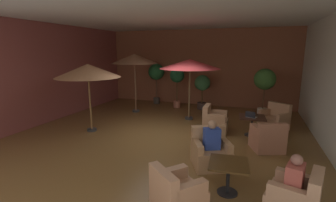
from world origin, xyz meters
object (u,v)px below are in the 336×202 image
cafe_table_front_left (252,121)px  potted_tree_mid_right (177,78)px  armchair_front_right_east (211,152)px  armchair_front_left_east (268,139)px  cafe_table_front_right (228,170)px  armchair_front_right_south (177,195)px  armchair_front_left_south (274,120)px  patio_umbrella_tall_red (88,71)px  open_laptop (251,116)px  patio_umbrella_center_beige (190,64)px  patron_by_window (212,136)px  iced_drink_cup (249,116)px  armchair_front_left_north (214,122)px  patio_umbrella_near_wall (135,59)px  potted_tree_left_corner (265,83)px  potted_tree_right_corner (202,86)px  patron_blue_shirt (295,177)px  potted_tree_mid_left (156,74)px  armchair_front_right_north (295,199)px

cafe_table_front_left → potted_tree_mid_right: (-3.47, 2.93, 0.92)m
armchair_front_right_east → armchair_front_left_east: bearing=47.7°
cafe_table_front_right → armchair_front_right_south: size_ratio=0.75×
armchair_front_left_south → patio_umbrella_tall_red: patio_umbrella_tall_red is taller
potted_tree_mid_right → open_laptop: bearing=-41.6°
patio_umbrella_tall_red → patio_umbrella_center_beige: 3.73m
patio_umbrella_tall_red → patron_by_window: patio_umbrella_tall_red is taller
patron_by_window → cafe_table_front_right: bearing=-63.4°
armchair_front_right_east → iced_drink_cup: (0.76, 2.41, 0.36)m
armchair_front_left_north → patio_umbrella_near_wall: bearing=157.8°
patio_umbrella_near_wall → potted_tree_left_corner: 5.43m
potted_tree_right_corner → iced_drink_cup: (2.17, -3.12, -0.41)m
patio_umbrella_tall_red → potted_tree_right_corner: bearing=57.1°
patio_umbrella_center_beige → potted_tree_right_corner: patio_umbrella_center_beige is taller
armchair_front_left_north → armchair_front_left_south: 2.16m
cafe_table_front_left → patron_blue_shirt: bearing=-79.5°
patron_by_window → potted_tree_mid_left: bearing=123.0°
potted_tree_mid_right → potted_tree_right_corner: size_ratio=1.19×
armchair_front_left_east → iced_drink_cup: bearing=118.5°
armchair_front_right_south → patio_umbrella_center_beige: 6.03m
armchair_front_left_south → armchair_front_right_east: 3.82m
cafe_table_front_right → patio_umbrella_tall_red: size_ratio=0.35×
armchair_front_right_east → patio_umbrella_near_wall: (-4.06, 4.01, 2.00)m
cafe_table_front_right → armchair_front_left_north: bearing=103.5°
potted_tree_left_corner → potted_tree_mid_left: (-5.09, 1.02, 0.11)m
patio_umbrella_tall_red → armchair_front_left_east: bearing=3.0°
potted_tree_left_corner → potted_tree_mid_right: 3.87m
armchair_front_left_east → armchair_front_left_south: bearing=81.9°
armchair_front_right_north → patio_umbrella_center_beige: patio_umbrella_center_beige is taller
armchair_front_right_east → armchair_front_left_south: bearing=65.4°
armchair_front_left_east → patio_umbrella_tall_red: size_ratio=0.43×
iced_drink_cup → patron_blue_shirt: bearing=-77.7°
cafe_table_front_right → potted_tree_mid_left: bearing=122.2°
cafe_table_front_left → potted_tree_mid_left: potted_tree_mid_left is taller
iced_drink_cup → armchair_front_left_south: bearing=52.2°
patio_umbrella_near_wall → iced_drink_cup: patio_umbrella_near_wall is taller
potted_tree_mid_left → patron_by_window: bearing=-57.0°
cafe_table_front_right → iced_drink_cup: size_ratio=7.14×
armchair_front_left_south → armchair_front_left_north: bearing=-152.7°
iced_drink_cup → open_laptop: (0.06, 0.01, -0.00)m
armchair_front_left_north → potted_tree_mid_right: 3.89m
armchair_front_left_south → patio_umbrella_near_wall: (-5.65, 0.53, 2.00)m
potted_tree_mid_left → potted_tree_right_corner: size_ratio=1.29×
armchair_front_right_east → potted_tree_mid_left: 7.19m
potted_tree_mid_left → patron_by_window: 7.18m
cafe_table_front_right → armchair_front_right_north: (1.10, -0.32, -0.17)m
iced_drink_cup → cafe_table_front_left: bearing=49.2°
cafe_table_front_right → potted_tree_left_corner: potted_tree_left_corner is taller
armchair_front_right_east → potted_tree_mid_right: 6.14m
patio_umbrella_tall_red → patron_blue_shirt: (5.83, -2.48, -1.33)m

